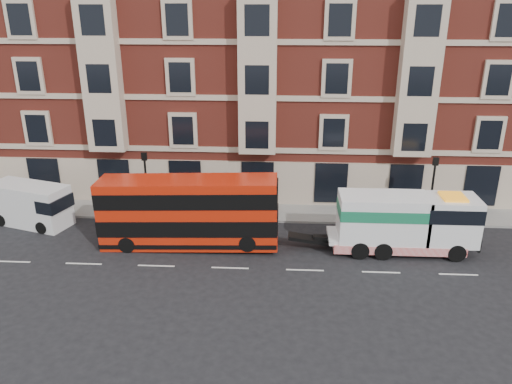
# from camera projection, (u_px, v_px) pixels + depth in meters

# --- Properties ---
(ground) EXTENTS (120.00, 120.00, 0.00)m
(ground) POSITION_uv_depth(u_px,v_px,m) (230.00, 268.00, 26.68)
(ground) COLOR black
(ground) RESTS_ON ground
(sidewalk) EXTENTS (90.00, 3.00, 0.15)m
(sidewalk) POSITION_uv_depth(u_px,v_px,m) (242.00, 212.00, 33.65)
(sidewalk) COLOR slate
(sidewalk) RESTS_ON ground
(victorian_terrace) EXTENTS (45.00, 12.00, 20.40)m
(victorian_terrace) POSITION_uv_depth(u_px,v_px,m) (256.00, 49.00, 37.06)
(victorian_terrace) COLOR maroon
(victorian_terrace) RESTS_ON ground
(lamp_post_west) EXTENTS (0.35, 0.15, 4.35)m
(lamp_post_west) POSITION_uv_depth(u_px,v_px,m) (146.00, 180.00, 31.83)
(lamp_post_west) COLOR black
(lamp_post_west) RESTS_ON sidewalk
(lamp_post_east) EXTENTS (0.35, 0.15, 4.35)m
(lamp_post_east) POSITION_uv_depth(u_px,v_px,m) (432.00, 186.00, 30.86)
(lamp_post_east) COLOR black
(lamp_post_east) RESTS_ON sidewalk
(double_decker_bus) EXTENTS (10.14, 2.33, 4.10)m
(double_decker_bus) POSITION_uv_depth(u_px,v_px,m) (189.00, 211.00, 28.38)
(double_decker_bus) COLOR red
(double_decker_bus) RESTS_ON ground
(tow_truck) EXTENTS (8.11, 2.40, 3.38)m
(tow_truck) POSITION_uv_depth(u_px,v_px,m) (402.00, 222.00, 27.87)
(tow_truck) COLOR white
(tow_truck) RESTS_ON ground
(box_van) EXTENTS (5.44, 3.44, 2.63)m
(box_van) POSITION_uv_depth(u_px,v_px,m) (30.00, 205.00, 31.59)
(box_van) COLOR silver
(box_van) RESTS_ON ground
(pedestrian) EXTENTS (0.70, 0.59, 1.62)m
(pedestrian) POSITION_uv_depth(u_px,v_px,m) (138.00, 202.00, 32.97)
(pedestrian) COLOR black
(pedestrian) RESTS_ON sidewalk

